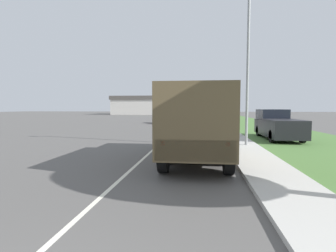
{
  "coord_description": "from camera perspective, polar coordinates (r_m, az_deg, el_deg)",
  "views": [
    {
      "loc": [
        2.29,
        -0.53,
        2.1
      ],
      "look_at": [
        0.87,
        11.18,
        1.26
      ],
      "focal_mm": 28.0,
      "sensor_mm": 36.0,
      "label": 1
    }
  ],
  "objects": [
    {
      "name": "car_second_ahead",
      "position": [
        34.73,
        -0.45,
        1.7
      ],
      "size": [
        1.91,
        4.63,
        1.46
      ],
      "color": "maroon",
      "rests_on": "ground"
    },
    {
      "name": "car_nearest_ahead",
      "position": [
        23.63,
        5.51,
        0.79
      ],
      "size": [
        1.94,
        4.42,
        1.7
      ],
      "color": "#336B3D",
      "rests_on": "ground"
    },
    {
      "name": "pickup_truck",
      "position": [
        18.89,
        22.67,
        0.2
      ],
      "size": [
        1.94,
        5.51,
        1.94
      ],
      "color": "black",
      "rests_on": "grass_strip_right"
    },
    {
      "name": "lane_centre_stripe",
      "position": [
        40.65,
        3.68,
        1.1
      ],
      "size": [
        0.12,
        120.0,
        0.0
      ],
      "color": "silver",
      "rests_on": "ground"
    },
    {
      "name": "ground_plane",
      "position": [
        40.65,
        3.68,
        1.1
      ],
      "size": [
        180.0,
        180.0,
        0.0
      ],
      "primitive_type": "plane",
      "color": "#565451"
    },
    {
      "name": "building_distant",
      "position": [
        80.17,
        -5.99,
        4.5
      ],
      "size": [
        15.4,
        12.79,
        5.39
      ],
      "color": "beige",
      "rests_on": "ground"
    },
    {
      "name": "car_fourth_ahead",
      "position": [
        53.22,
        6.02,
        2.57
      ],
      "size": [
        1.71,
        4.8,
        1.63
      ],
      "color": "silver",
      "rests_on": "ground"
    },
    {
      "name": "grass_strip_right",
      "position": [
        41.12,
        16.16,
        1.0
      ],
      "size": [
        7.0,
        120.0,
        0.02
      ],
      "color": "#4C7538",
      "rests_on": "ground"
    },
    {
      "name": "car_third_ahead",
      "position": [
        43.61,
        1.65,
        2.19
      ],
      "size": [
        1.92,
        4.35,
        1.47
      ],
      "color": "tan",
      "rests_on": "ground"
    },
    {
      "name": "military_truck",
      "position": [
        10.27,
        6.24,
        1.16
      ],
      "size": [
        2.34,
        6.66,
        2.81
      ],
      "color": "#474C38",
      "rests_on": "ground"
    },
    {
      "name": "sidewalk_right",
      "position": [
        40.65,
        10.03,
        1.13
      ],
      "size": [
        1.8,
        120.0,
        0.12
      ],
      "color": "beige",
      "rests_on": "ground"
    },
    {
      "name": "lamp_post",
      "position": [
        14.61,
        16.27,
        14.48
      ],
      "size": [
        1.69,
        0.24,
        7.94
      ],
      "color": "gray",
      "rests_on": "sidewalk_right"
    }
  ]
}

